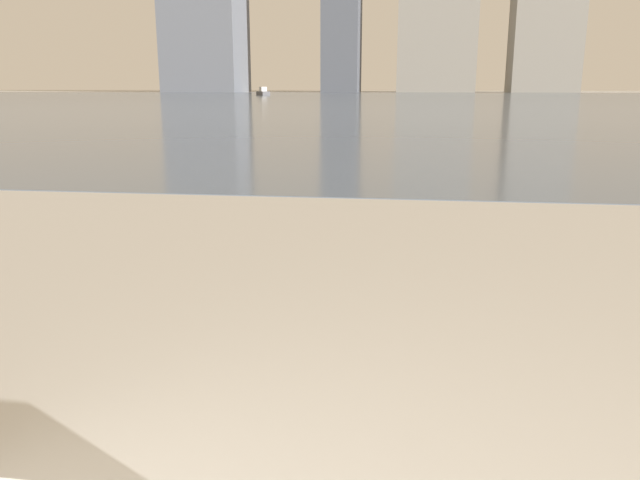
{
  "coord_description": "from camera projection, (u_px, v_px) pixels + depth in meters",
  "views": [
    {
      "loc": [
        0.43,
        0.16,
        1.23
      ],
      "look_at": [
        0.11,
        2.6,
        0.61
      ],
      "focal_mm": 35.0,
      "sensor_mm": 36.0,
      "label": 1
    }
  ],
  "objects": [
    {
      "name": "skyline_tower_0",
      "position": [
        205.0,
        19.0,
        115.31
      ],
      "size": [
        13.89,
        12.8,
        26.28
      ],
      "color": "slate",
      "rests_on": "ground_plane"
    },
    {
      "name": "harbor_boat_2",
      "position": [
        263.0,
        92.0,
        78.11
      ],
      "size": [
        2.22,
        2.9,
        1.05
      ],
      "color": "#4C4C51",
      "rests_on": "harbor_water"
    },
    {
      "name": "harbor_water",
      "position": [
        401.0,
        98.0,
        59.83
      ],
      "size": [
        180.0,
        110.0,
        0.01
      ],
      "color": "slate",
      "rests_on": "ground_plane"
    }
  ]
}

